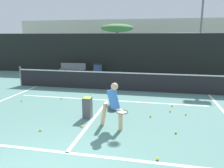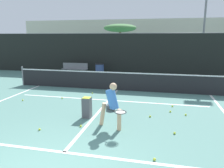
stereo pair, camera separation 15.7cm
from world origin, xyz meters
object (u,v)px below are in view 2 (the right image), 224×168
at_px(player_practicing, 112,104).
at_px(ball_hopper, 87,107).
at_px(courtside_bench, 75,68).
at_px(trash_bin, 100,70).
at_px(parked_car, 103,60).

xyz_separation_m(player_practicing, ball_hopper, (-1.02, 0.67, -0.40)).
relative_size(player_practicing, courtside_bench, 0.75).
bearing_deg(player_practicing, courtside_bench, 142.28).
bearing_deg(trash_bin, parked_car, 102.81).
bearing_deg(player_practicing, ball_hopper, 170.24).
xyz_separation_m(player_practicing, trash_bin, (-2.86, 8.63, -0.33)).
relative_size(ball_hopper, parked_car, 0.15).
bearing_deg(ball_hopper, player_practicing, -33.26).
relative_size(ball_hopper, courtside_bench, 0.38).
relative_size(courtside_bench, trash_bin, 2.17).
height_order(courtside_bench, trash_bin, trash_bin).
relative_size(player_practicing, trash_bin, 1.63).
bearing_deg(parked_car, player_practicing, -73.58).
distance_m(ball_hopper, courtside_bench, 8.70).
bearing_deg(parked_car, ball_hopper, -77.10).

